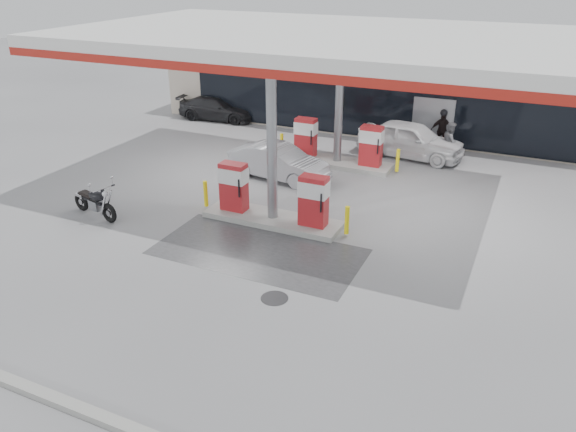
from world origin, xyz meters
The scene contains 14 objects.
ground centered at (0.00, 0.00, 0.00)m, with size 90.00×90.00×0.00m, color gray.
wet_patch centered at (0.50, 0.00, 0.00)m, with size 6.00×3.00×0.00m, color #4C4C4F.
drain_cover centered at (2.00, -2.00, 0.00)m, with size 0.70×0.70×0.01m, color #38383A.
kerb centered at (0.00, -7.00, 0.07)m, with size 28.00×0.25×0.15m, color gray.
store_building centered at (0.01, 15.94, 2.01)m, with size 22.00×8.22×4.00m.
canopy centered at (0.00, 5.00, 5.27)m, with size 16.00×10.02×5.51m.
pump_island_near centered at (0.00, 2.00, 0.71)m, with size 5.14×1.30×1.78m.
pump_island_far centered at (0.00, 8.00, 0.71)m, with size 5.14×1.30×1.78m.
parked_motorcycle centered at (-5.42, -0.06, 0.49)m, with size 2.14×0.95×1.11m.
sedan_white centered at (2.48, 10.20, 0.76)m, with size 1.79×4.46×1.52m, color white.
attendant centered at (4.07, 10.41, 0.82)m, with size 0.80×0.62×1.64m, color slate.
hatchback_silver centered at (-1.50, 5.60, 0.65)m, with size 1.38×3.94×1.30m, color #9B9DA3.
parked_car_left centered at (-8.07, 12.00, 0.60)m, with size 1.67×4.11×1.19m, color black.
biker_walking centered at (3.45, 11.80, 0.84)m, with size 0.99×0.41×1.68m, color black.
Camera 1 is at (7.25, -12.64, 7.80)m, focal length 35.00 mm.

